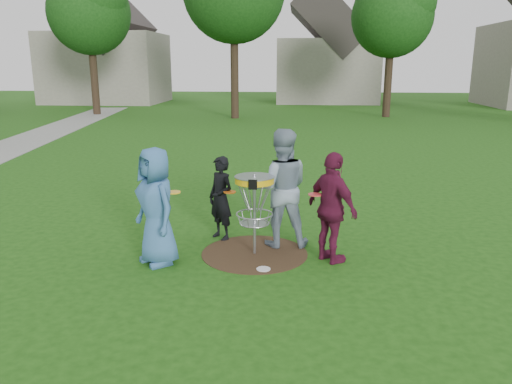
# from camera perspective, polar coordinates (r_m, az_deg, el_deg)

# --- Properties ---
(ground) EXTENTS (100.00, 100.00, 0.00)m
(ground) POSITION_cam_1_polar(r_m,az_deg,el_deg) (8.52, -0.17, -7.04)
(ground) COLOR #19470F
(ground) RESTS_ON ground
(dirt_patch) EXTENTS (1.80, 1.80, 0.01)m
(dirt_patch) POSITION_cam_1_polar(r_m,az_deg,el_deg) (8.51, -0.17, -7.01)
(dirt_patch) COLOR #47331E
(dirt_patch) RESTS_ON ground
(player_blue) EXTENTS (1.07, 1.08, 1.89)m
(player_blue) POSITION_cam_1_polar(r_m,az_deg,el_deg) (8.00, -11.33, -1.63)
(player_blue) COLOR #376498
(player_blue) RESTS_ON ground
(player_black) EXTENTS (0.66, 0.64, 1.53)m
(player_black) POSITION_cam_1_polar(r_m,az_deg,el_deg) (9.03, -4.04, -0.71)
(player_black) COLOR black
(player_black) RESTS_ON ground
(player_grey) EXTENTS (1.07, 0.87, 2.06)m
(player_grey) POSITION_cam_1_polar(r_m,az_deg,el_deg) (8.64, 2.88, 0.45)
(player_grey) COLOR #7D90A1
(player_grey) RESTS_ON ground
(player_maroon) EXTENTS (1.00, 1.10, 1.80)m
(player_maroon) POSITION_cam_1_polar(r_m,az_deg,el_deg) (8.00, 8.71, -1.84)
(player_maroon) COLOR #5C1532
(player_maroon) RESTS_ON ground
(disc_on_grass) EXTENTS (0.22, 0.22, 0.02)m
(disc_on_grass) POSITION_cam_1_polar(r_m,az_deg,el_deg) (7.87, 0.86, -8.81)
(disc_on_grass) COLOR white
(disc_on_grass) RESTS_ON ground
(disc_golf_basket) EXTENTS (0.66, 0.67, 1.38)m
(disc_golf_basket) POSITION_cam_1_polar(r_m,az_deg,el_deg) (8.20, -0.17, -0.39)
(disc_golf_basket) COLOR #9EA0A5
(disc_golf_basket) RESTS_ON ground
(held_discs) EXTENTS (2.45, 1.16, 0.35)m
(held_discs) POSITION_cam_1_polar(r_m,az_deg,el_deg) (8.23, -1.02, 0.35)
(held_discs) COLOR yellow
(held_discs) RESTS_ON ground
(tree_row) EXTENTS (51.20, 17.42, 9.90)m
(tree_row) POSITION_cam_1_polar(r_m,az_deg,el_deg) (28.73, 4.53, 20.59)
(tree_row) COLOR #38281C
(tree_row) RESTS_ON ground
(house_row) EXTENTS (44.50, 10.65, 11.62)m
(house_row) POSITION_cam_1_polar(r_m,az_deg,el_deg) (41.18, 10.86, 15.64)
(house_row) COLOR gray
(house_row) RESTS_ON ground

